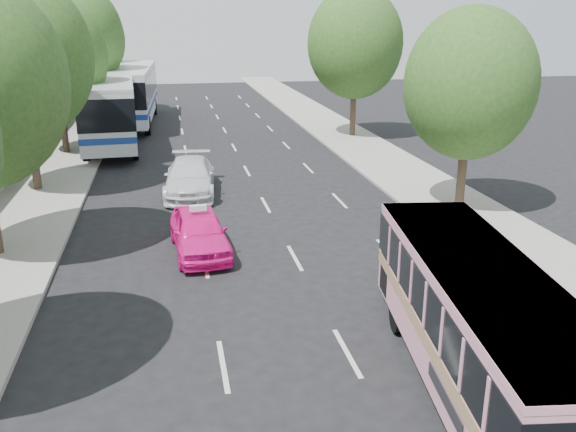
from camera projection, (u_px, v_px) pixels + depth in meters
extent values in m
plane|color=black|center=(289.00, 317.00, 15.92)|extent=(120.00, 120.00, 0.00)
cube|color=#9E998E|center=(63.00, 160.00, 32.99)|extent=(4.00, 90.00, 0.15)
cube|color=#9E998E|center=(364.00, 148.00, 36.11)|extent=(4.00, 90.00, 0.12)
cube|color=#9E998E|center=(26.00, 147.00, 32.40)|extent=(0.30, 90.00, 1.50)
cylinder|color=#38281E|center=(33.00, 150.00, 26.79)|extent=(0.36, 0.36, 3.80)
ellipsoid|color=#2A4F1C|center=(21.00, 56.00, 25.54)|extent=(6.00, 6.00, 6.90)
sphere|color=#2A4F1C|center=(26.00, 26.00, 24.96)|extent=(3.90, 3.90, 3.90)
cylinder|color=#38281E|center=(63.00, 124.00, 34.31)|extent=(0.36, 0.36, 3.50)
ellipsoid|color=#2A4F1C|center=(56.00, 56.00, 33.17)|extent=(5.52, 5.52, 6.35)
sphere|color=#2A4F1C|center=(60.00, 35.00, 32.62)|extent=(3.59, 3.59, 3.59)
cylinder|color=#38281E|center=(82.00, 101.00, 41.71)|extent=(0.36, 0.36, 3.99)
ellipsoid|color=#2A4F1C|center=(76.00, 37.00, 40.40)|extent=(6.30, 6.30, 7.24)
sphere|color=#2A4F1C|center=(79.00, 17.00, 39.81)|extent=(4.09, 4.09, 4.09)
cylinder|color=#38281E|center=(92.00, 90.00, 49.18)|extent=(0.36, 0.36, 3.72)
ellipsoid|color=#2A4F1C|center=(87.00, 39.00, 47.96)|extent=(5.88, 5.88, 6.76)
sphere|color=#2A4F1C|center=(90.00, 24.00, 47.38)|extent=(3.82, 3.82, 3.82)
cylinder|color=#38281E|center=(462.00, 170.00, 24.47)|extent=(0.36, 0.36, 3.23)
ellipsoid|color=#2A4F1C|center=(470.00, 84.00, 23.42)|extent=(5.10, 5.10, 5.87)
sphere|color=#2A4F1C|center=(486.00, 57.00, 22.89)|extent=(3.32, 3.31, 3.31)
cylinder|color=#38281E|center=(353.00, 107.00, 39.36)|extent=(0.36, 0.36, 3.80)
ellipsoid|color=#2A4F1C|center=(355.00, 43.00, 38.11)|extent=(6.00, 6.00, 6.90)
sphere|color=#2A4F1C|center=(363.00, 23.00, 37.53)|extent=(3.90, 3.90, 3.90)
cube|color=pink|center=(478.00, 322.00, 12.25)|extent=(3.39, 9.03, 2.36)
cube|color=#9E7A59|center=(477.00, 334.00, 12.34)|extent=(3.43, 9.05, 0.31)
cube|color=black|center=(480.00, 302.00, 12.12)|extent=(3.44, 9.06, 0.97)
cube|color=pink|center=(484.00, 271.00, 11.91)|extent=(3.41, 9.05, 0.14)
cylinder|color=black|center=(398.00, 315.00, 15.07)|extent=(0.39, 0.94, 0.92)
cylinder|color=black|center=(473.00, 313.00, 15.18)|extent=(0.39, 0.94, 0.92)
imported|color=#FF1696|center=(199.00, 232.00, 20.09)|extent=(2.03, 4.40, 1.46)
imported|color=silver|center=(190.00, 177.00, 26.81)|extent=(2.53, 5.35, 1.51)
cube|color=silver|center=(110.00, 106.00, 36.78)|extent=(3.57, 13.55, 3.41)
cube|color=black|center=(109.00, 99.00, 36.65)|extent=(3.62, 13.59, 1.68)
cube|color=navy|center=(111.00, 121.00, 37.05)|extent=(3.61, 13.58, 0.34)
cube|color=silver|center=(107.00, 79.00, 36.28)|extent=(3.59, 13.57, 0.16)
cylinder|color=black|center=(94.00, 124.00, 40.93)|extent=(0.42, 1.25, 1.23)
cylinder|color=black|center=(133.00, 123.00, 41.53)|extent=(0.42, 1.25, 1.23)
cylinder|color=black|center=(86.00, 151.00, 32.69)|extent=(0.42, 1.25, 1.23)
cylinder|color=black|center=(135.00, 149.00, 33.29)|extent=(0.42, 1.25, 1.23)
cube|color=silver|center=(131.00, 91.00, 44.04)|extent=(3.37, 13.71, 3.46)
cube|color=black|center=(131.00, 85.00, 43.91)|extent=(3.42, 13.74, 1.70)
cube|color=navy|center=(132.00, 103.00, 44.31)|extent=(3.41, 13.73, 0.34)
cube|color=silver|center=(130.00, 68.00, 43.53)|extent=(3.39, 13.73, 0.16)
cylinder|color=black|center=(121.00, 107.00, 48.43)|extent=(0.41, 1.26, 1.25)
cylinder|color=black|center=(154.00, 107.00, 48.82)|extent=(0.41, 1.26, 1.25)
cylinder|color=black|center=(107.00, 127.00, 39.91)|extent=(0.41, 1.26, 1.25)
cylinder|color=black|center=(148.00, 126.00, 40.30)|extent=(0.41, 1.26, 1.25)
cube|color=silver|center=(198.00, 208.00, 19.84)|extent=(0.56, 0.22, 0.18)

